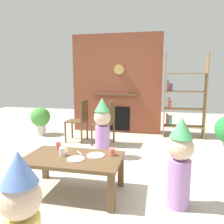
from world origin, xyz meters
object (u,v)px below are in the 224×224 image
(paper_cup_center, at_px, (58,145))
(paper_cup_near_left, at_px, (62,152))
(child_in_pink, at_px, (180,160))
(potted_plant_short, at_px, (41,118))
(paper_plate_front, at_px, (76,159))
(paper_cup_near_right, at_px, (112,152))
(dining_chair_left, at_px, (80,118))
(child_with_cone_hat, at_px, (22,218))
(dining_chair_middle, at_px, (107,120))
(coffee_table, at_px, (73,162))
(paper_plate_rear, at_px, (96,155))
(bookshelf, at_px, (181,100))
(birthday_cake_slice, at_px, (65,148))
(child_by_the_chairs, at_px, (102,126))

(paper_cup_center, bearing_deg, paper_cup_near_left, -54.43)
(child_in_pink, relative_size, potted_plant_short, 1.48)
(paper_plate_front, bearing_deg, paper_cup_near_right, 29.83)
(dining_chair_left, bearing_deg, paper_cup_near_right, 120.77)
(paper_cup_near_left, distance_m, child_with_cone_hat, 1.26)
(dining_chair_middle, distance_m, potted_plant_short, 1.80)
(coffee_table, distance_m, dining_chair_middle, 1.94)
(paper_plate_front, distance_m, potted_plant_short, 3.06)
(paper_cup_center, relative_size, paper_plate_rear, 0.46)
(coffee_table, bearing_deg, dining_chair_left, 107.74)
(coffee_table, relative_size, child_with_cone_hat, 1.21)
(paper_cup_near_right, bearing_deg, bookshelf, 69.56)
(bookshelf, bearing_deg, birthday_cake_slice, -121.43)
(dining_chair_left, bearing_deg, child_by_the_chairs, 131.05)
(bookshelf, xyz_separation_m, potted_plant_short, (-3.24, -0.51, -0.46))
(paper_cup_near_left, distance_m, paper_plate_rear, 0.40)
(paper_cup_near_left, bearing_deg, child_in_pink, -2.13)
(paper_cup_near_right, distance_m, birthday_cake_slice, 0.62)
(bookshelf, height_order, paper_cup_center, bookshelf)
(paper_cup_center, relative_size, child_with_cone_hat, 0.10)
(coffee_table, relative_size, paper_plate_rear, 5.41)
(bookshelf, distance_m, child_by_the_chairs, 2.20)
(child_by_the_chairs, distance_m, dining_chair_middle, 0.71)
(dining_chair_left, bearing_deg, paper_plate_rear, 115.69)
(bookshelf, distance_m, paper_cup_center, 3.20)
(paper_cup_near_right, relative_size, dining_chair_left, 0.10)
(birthday_cake_slice, distance_m, dining_chair_middle, 1.75)
(child_by_the_chairs, bearing_deg, coffee_table, 0.00)
(paper_plate_front, bearing_deg, bookshelf, 64.66)
(bookshelf, xyz_separation_m, paper_plate_rear, (-1.21, -2.79, -0.41))
(dining_chair_middle, xyz_separation_m, potted_plant_short, (-1.74, 0.44, -0.11))
(bookshelf, bearing_deg, paper_cup_near_right, -110.44)
(paper_cup_near_right, bearing_deg, dining_chair_middle, 105.08)
(paper_cup_near_right, height_order, paper_plate_rear, paper_cup_near_right)
(paper_cup_center, xyz_separation_m, dining_chair_left, (-0.37, 1.83, 0.01))
(child_in_pink, bearing_deg, paper_plate_front, 3.47)
(paper_cup_near_left, distance_m, birthday_cake_slice, 0.18)
(birthday_cake_slice, xyz_separation_m, dining_chair_left, (-0.48, 1.87, 0.02))
(child_in_pink, distance_m, dining_chair_left, 2.81)
(paper_cup_near_right, relative_size, child_by_the_chairs, 0.08)
(paper_cup_center, bearing_deg, dining_chair_middle, 81.58)
(dining_chair_middle, bearing_deg, paper_plate_rear, 103.04)
(paper_cup_near_right, distance_m, paper_cup_center, 0.74)
(paper_cup_center, distance_m, potted_plant_short, 2.61)
(paper_cup_center, bearing_deg, paper_cup_near_right, -6.56)
(paper_plate_front, bearing_deg, child_in_pink, 1.93)
(bookshelf, xyz_separation_m, paper_cup_near_left, (-1.60, -2.86, -0.36))
(dining_chair_left, xyz_separation_m, dining_chair_middle, (0.62, -0.13, 0.00))
(paper_cup_center, height_order, dining_chair_left, dining_chair_left)
(birthday_cake_slice, bearing_deg, child_with_cone_hat, -77.02)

